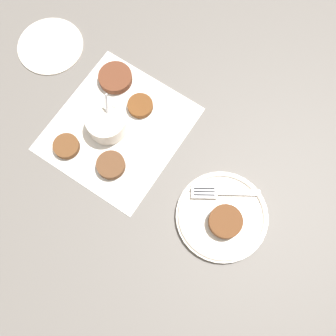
{
  "coord_description": "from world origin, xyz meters",
  "views": [
    {
      "loc": [
        -0.23,
        -0.29,
        0.86
      ],
      "look_at": [
        -0.02,
        -0.15,
        0.02
      ],
      "focal_mm": 42.0,
      "sensor_mm": 36.0,
      "label": 1
    }
  ],
  "objects_px": {
    "serving_plate": "(222,216)",
    "sauce_bowl": "(107,123)",
    "extra_saucer": "(50,46)",
    "fritter_on_plate": "(225,222)",
    "fork": "(218,192)"
  },
  "relations": [
    {
      "from": "serving_plate",
      "to": "sauce_bowl",
      "type": "bearing_deg",
      "value": 83.48
    },
    {
      "from": "serving_plate",
      "to": "extra_saucer",
      "type": "distance_m",
      "value": 0.6
    },
    {
      "from": "sauce_bowl",
      "to": "extra_saucer",
      "type": "relative_size",
      "value": 0.61
    },
    {
      "from": "serving_plate",
      "to": "extra_saucer",
      "type": "height_order",
      "value": "serving_plate"
    },
    {
      "from": "fork",
      "to": "sauce_bowl",
      "type": "bearing_deg",
      "value": 90.09
    },
    {
      "from": "sauce_bowl",
      "to": "fork",
      "type": "distance_m",
      "value": 0.3
    },
    {
      "from": "fritter_on_plate",
      "to": "extra_saucer",
      "type": "bearing_deg",
      "value": 76.06
    },
    {
      "from": "fritter_on_plate",
      "to": "serving_plate",
      "type": "bearing_deg",
      "value": 50.91
    },
    {
      "from": "sauce_bowl",
      "to": "serving_plate",
      "type": "distance_m",
      "value": 0.33
    },
    {
      "from": "serving_plate",
      "to": "fritter_on_plate",
      "type": "height_order",
      "value": "fritter_on_plate"
    },
    {
      "from": "sauce_bowl",
      "to": "serving_plate",
      "type": "relative_size",
      "value": 0.5
    },
    {
      "from": "extra_saucer",
      "to": "fritter_on_plate",
      "type": "bearing_deg",
      "value": -103.94
    },
    {
      "from": "fritter_on_plate",
      "to": "fork",
      "type": "height_order",
      "value": "fritter_on_plate"
    },
    {
      "from": "sauce_bowl",
      "to": "fritter_on_plate",
      "type": "xyz_separation_m",
      "value": [
        -0.05,
        -0.34,
        0.0
      ]
    },
    {
      "from": "sauce_bowl",
      "to": "fork",
      "type": "xyz_separation_m",
      "value": [
        0.0,
        -0.3,
        -0.01
      ]
    }
  ]
}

